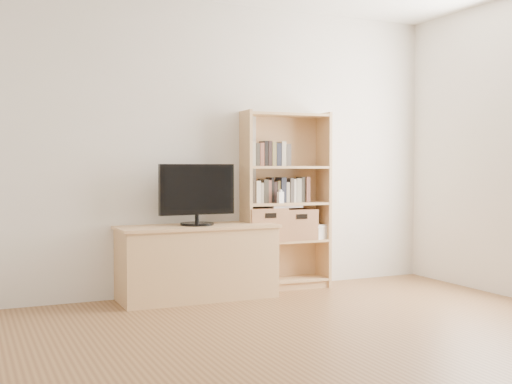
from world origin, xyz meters
TOP-DOWN VIEW (x-y plane):
  - floor at (0.00, 0.00)m, footprint 4.50×5.00m
  - back_wall at (0.00, 2.50)m, footprint 4.50×0.02m
  - tv_stand at (-0.24, 2.25)m, footprint 1.33×0.50m
  - bookshelf at (0.66, 2.35)m, footprint 0.83×0.33m
  - television at (-0.24, 2.25)m, footprint 0.67×0.07m
  - books_row_mid at (0.67, 2.37)m, footprint 0.74×0.16m
  - books_row_upper at (0.48, 2.38)m, footprint 0.38×0.14m
  - baby_monitor at (0.57, 2.27)m, footprint 0.06×0.04m
  - basket_left at (0.45, 2.36)m, footprint 0.37×0.30m
  - basket_right at (0.76, 2.34)m, footprint 0.36×0.30m
  - laptop at (0.63, 2.35)m, footprint 0.32×0.23m
  - magazine_stack at (0.95, 2.34)m, footprint 0.22×0.28m

SIDE VIEW (x-z plane):
  - floor at x=0.00m, z-range -0.01..0.01m
  - tv_stand at x=-0.24m, z-range 0.00..0.61m
  - magazine_stack at x=0.95m, z-range 0.45..0.57m
  - basket_right at x=0.76m, z-range 0.45..0.74m
  - basket_left at x=0.45m, z-range 0.45..0.76m
  - laptop at x=0.63m, z-range 0.76..0.78m
  - bookshelf at x=0.66m, z-range 0.00..1.64m
  - baby_monitor at x=0.57m, z-range 0.80..0.90m
  - television at x=-0.24m, z-range 0.63..1.16m
  - books_row_mid at x=0.67m, z-range 0.80..1.00m
  - books_row_upper at x=0.48m, z-range 1.14..1.34m
  - back_wall at x=0.00m, z-range 0.00..2.60m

